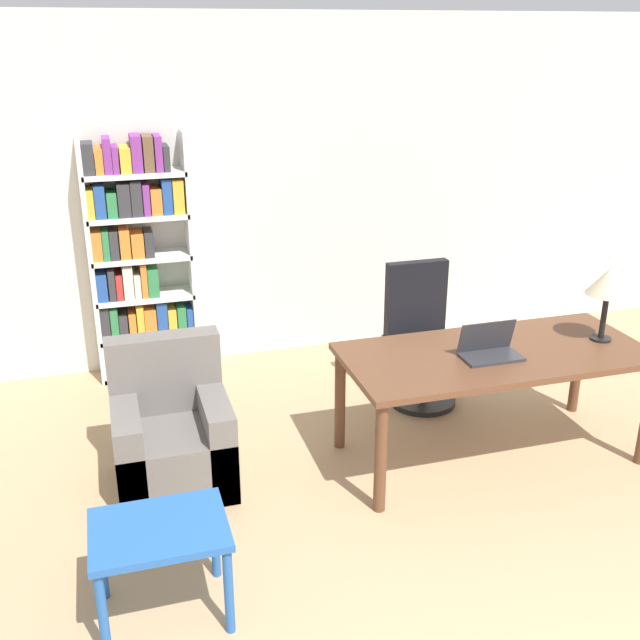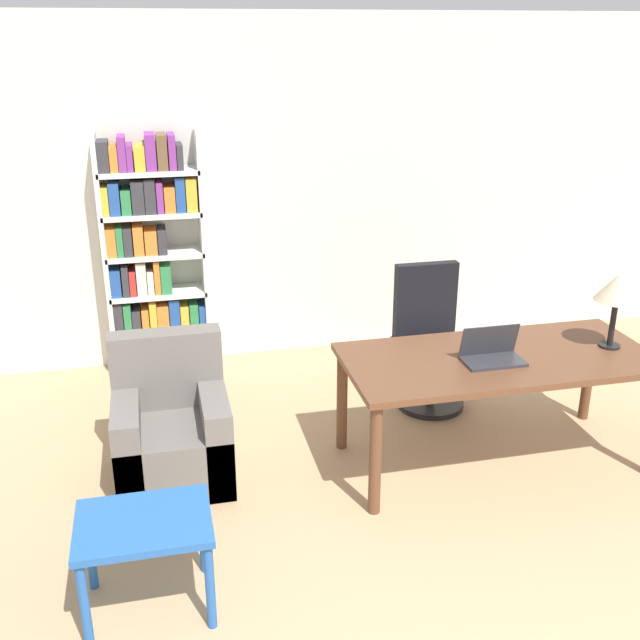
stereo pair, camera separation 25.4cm
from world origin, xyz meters
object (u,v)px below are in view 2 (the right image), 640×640
(desk, at_px, (498,368))
(table_lamp, at_px, (618,289))
(office_chair, at_px, (429,342))
(bookshelf, at_px, (151,259))
(armchair, at_px, (172,433))
(laptop, at_px, (492,354))
(side_table_blue, at_px, (144,535))

(desk, bearing_deg, table_lamp, -1.70)
(office_chair, xyz_separation_m, bookshelf, (-1.90, 1.01, 0.45))
(armchair, height_order, bookshelf, bookshelf)
(bookshelf, bearing_deg, table_lamp, -34.70)
(desk, bearing_deg, armchair, 171.99)
(laptop, bearing_deg, table_lamp, 2.50)
(laptop, xyz_separation_m, bookshelf, (-1.93, 1.93, 0.15))
(bookshelf, bearing_deg, desk, -43.03)
(laptop, bearing_deg, desk, 35.74)
(office_chair, distance_m, bookshelf, 2.20)
(desk, xyz_separation_m, laptop, (-0.08, -0.06, 0.13))
(desk, bearing_deg, side_table_blue, -158.38)
(desk, xyz_separation_m, table_lamp, (0.73, -0.02, 0.46))
(laptop, height_order, bookshelf, bookshelf)
(armchair, relative_size, bookshelf, 0.46)
(table_lamp, distance_m, side_table_blue, 3.05)
(side_table_blue, distance_m, bookshelf, 2.77)
(laptop, distance_m, office_chair, 0.97)
(side_table_blue, bearing_deg, laptop, 21.00)
(bookshelf, bearing_deg, side_table_blue, -92.56)
(armchair, xyz_separation_m, bookshelf, (-0.04, 1.60, 0.63))
(table_lamp, bearing_deg, desk, 178.30)
(side_table_blue, height_order, armchair, armchair)
(laptop, xyz_separation_m, armchair, (-1.88, 0.33, -0.48))
(table_lamp, bearing_deg, laptop, -177.50)
(laptop, distance_m, bookshelf, 2.73)
(desk, xyz_separation_m, office_chair, (-0.11, 0.86, -0.17))
(laptop, relative_size, bookshelf, 0.19)
(laptop, relative_size, armchair, 0.41)
(desk, xyz_separation_m, armchair, (-1.96, 0.28, -0.35))
(laptop, bearing_deg, bookshelf, 134.97)
(office_chair, bearing_deg, table_lamp, -46.54)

